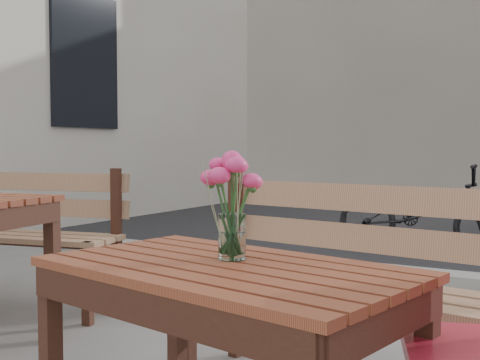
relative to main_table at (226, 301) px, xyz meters
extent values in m
cube|color=black|center=(-4.87, 4.49, 1.63)|extent=(0.06, 1.20, 1.80)
cube|color=gray|center=(0.11, 2.99, -0.51)|extent=(30.00, 0.25, 0.12)
cube|color=slate|center=(-2.89, 13.99, 3.43)|extent=(8.00, 3.00, 8.00)
cube|color=#5A2517|center=(0.00, 0.00, 0.10)|extent=(1.21, 0.85, 0.03)
cube|color=black|center=(-0.44, 0.37, -0.24)|extent=(0.06, 0.06, 0.65)
cube|color=#8D6848|center=(0.10, 0.73, -0.09)|extent=(1.54, 0.61, 0.03)
cube|color=#8D6848|center=(0.13, 0.95, 0.16)|extent=(1.48, 0.24, 0.41)
cube|color=black|center=(-0.60, 0.66, -0.32)|extent=(0.06, 0.06, 0.49)
cube|color=black|center=(-0.55, 1.00, -0.11)|extent=(0.06, 0.06, 0.91)
cylinder|color=white|center=(-0.02, 0.08, 0.18)|extent=(0.09, 0.09, 0.14)
cylinder|color=#2A5E28|center=(-0.02, 0.08, 0.25)|extent=(0.05, 0.05, 0.28)
cube|color=black|center=(-1.50, 0.73, -0.19)|extent=(0.07, 0.07, 0.75)
cube|color=#8D6848|center=(-2.25, 1.05, -0.10)|extent=(1.53, 0.69, 0.03)
cube|color=#8D6848|center=(-2.29, 1.27, 0.15)|extent=(1.46, 0.33, 0.40)
cube|color=black|center=(-1.55, 1.02, -0.32)|extent=(0.06, 0.06, 0.49)
cube|color=black|center=(-1.62, 1.36, -0.12)|extent=(0.06, 0.06, 0.90)
imported|color=black|center=(-0.40, 4.43, -0.13)|extent=(1.71, 0.73, 0.88)
camera|label=1|loc=(0.91, -1.52, 0.45)|focal=45.00mm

